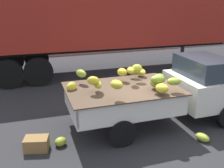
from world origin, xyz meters
name	(u,v)px	position (x,y,z in m)	size (l,w,h in m)	color
ground	(156,125)	(0.00, 0.00, 0.00)	(220.00, 220.00, 0.00)	#28282B
curb_strip	(79,52)	(0.00, 9.57, 0.08)	(80.00, 0.80, 0.16)	gray
pickup_truck	(189,87)	(1.07, 0.19, 0.89)	(4.97, 1.94, 1.70)	silver
semi_trailer	(118,13)	(0.90, 5.45, 2.54)	(12.08, 2.96, 3.95)	maroon
fallen_banana_bunch_near_tailgate	(61,142)	(-2.54, -0.17, 0.10)	(0.28, 0.25, 0.20)	#97A42D
fallen_banana_bunch_by_wheel	(203,137)	(0.67, -1.06, 0.09)	(0.35, 0.22, 0.18)	#A3B032
produce_crate	(36,144)	(-3.07, -0.17, 0.15)	(0.52, 0.36, 0.30)	olive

